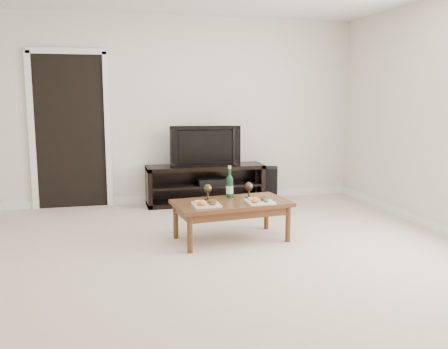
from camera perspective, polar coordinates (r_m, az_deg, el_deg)
floor at (r=4.67m, az=1.05°, el=-10.05°), size 5.50×5.50×0.00m
back_wall at (r=7.12m, az=-4.59°, el=7.29°), size 5.00×0.04×2.60m
doorway at (r=7.03m, az=-17.14°, el=4.64°), size 0.90×0.02×2.05m
media_console at (r=7.01m, az=-2.16°, el=-1.15°), size 1.64×0.45×0.55m
television at (r=6.93m, az=-2.19°, el=3.35°), size 0.97×0.26×0.56m
av_receiver at (r=7.01m, az=-1.41°, el=-0.74°), size 0.40×0.30×0.08m
subwoofer at (r=7.33m, az=4.88°, el=-1.02°), size 0.40×0.40×0.47m
coffee_table at (r=5.30m, az=0.83°, el=-5.30°), size 1.26×0.79×0.42m
plate_left at (r=5.06m, az=-2.03°, el=-3.19°), size 0.27×0.27×0.07m
plate_right at (r=5.20m, az=4.11°, el=-2.87°), size 0.27×0.27×0.07m
wine_bottle at (r=5.41m, az=0.65°, el=-0.82°), size 0.07×0.07×0.35m
goblet_left at (r=5.32m, az=-1.87°, el=-2.00°), size 0.09×0.09×0.17m
goblet_right at (r=5.44m, az=2.86°, el=-1.75°), size 0.09×0.09×0.17m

